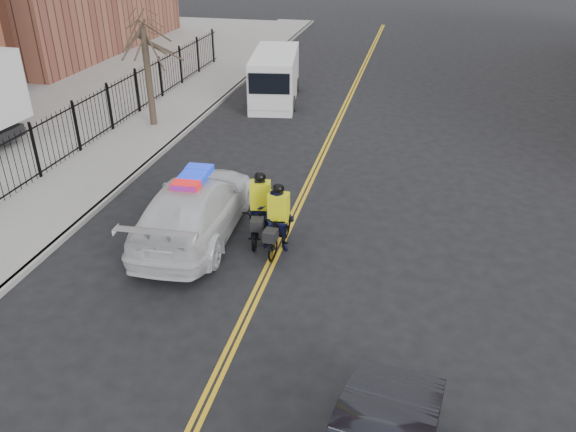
% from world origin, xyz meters
% --- Properties ---
extents(ground, '(120.00, 120.00, 0.00)m').
position_xyz_m(ground, '(0.00, 0.00, 0.00)').
color(ground, black).
rests_on(ground, ground).
extents(center_line_left, '(0.10, 60.00, 0.01)m').
position_xyz_m(center_line_left, '(-0.08, 8.00, 0.01)').
color(center_line_left, gold).
rests_on(center_line_left, ground).
extents(center_line_right, '(0.10, 60.00, 0.01)m').
position_xyz_m(center_line_right, '(0.08, 8.00, 0.01)').
color(center_line_right, gold).
rests_on(center_line_right, ground).
extents(sidewalk, '(3.00, 60.00, 0.15)m').
position_xyz_m(sidewalk, '(-7.50, 8.00, 0.07)').
color(sidewalk, gray).
rests_on(sidewalk, ground).
extents(curb, '(0.20, 60.00, 0.15)m').
position_xyz_m(curb, '(-6.00, 8.00, 0.07)').
color(curb, gray).
rests_on(curb, ground).
extents(iron_fence, '(0.12, 28.00, 2.00)m').
position_xyz_m(iron_fence, '(-9.00, 8.00, 1.00)').
color(iron_fence, black).
rests_on(iron_fence, ground).
extents(street_tree, '(3.20, 3.20, 4.80)m').
position_xyz_m(street_tree, '(-7.60, 10.00, 3.53)').
color(street_tree, '#372921').
rests_on(street_tree, sidewalk).
extents(police_cruiser, '(2.60, 5.90, 1.85)m').
position_xyz_m(police_cruiser, '(-2.45, 1.80, 0.85)').
color(police_cruiser, silver).
rests_on(police_cruiser, ground).
extents(cargo_van, '(2.84, 5.77, 2.31)m').
position_xyz_m(cargo_van, '(-3.47, 14.87, 1.13)').
color(cargo_van, white).
rests_on(cargo_van, ground).
extents(cyclist_near, '(0.99, 2.16, 2.04)m').
position_xyz_m(cyclist_near, '(-0.59, 1.95, 0.71)').
color(cyclist_near, black).
rests_on(cyclist_near, ground).
extents(cyclist_far, '(0.93, 1.99, 1.98)m').
position_xyz_m(cyclist_far, '(0.03, 1.48, 0.78)').
color(cyclist_far, black).
rests_on(cyclist_far, ground).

